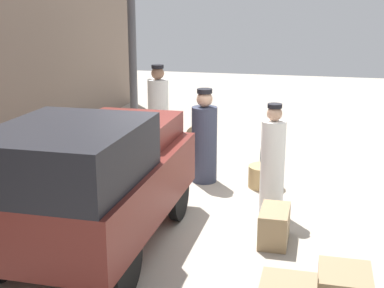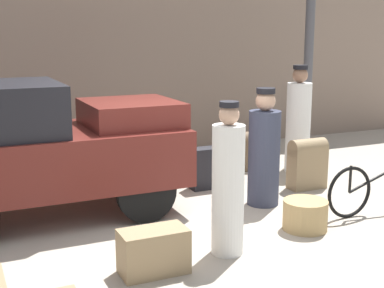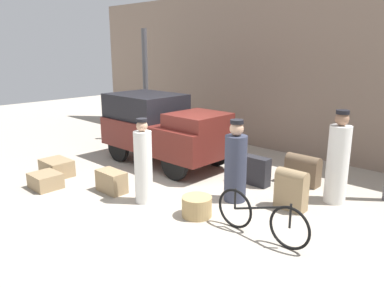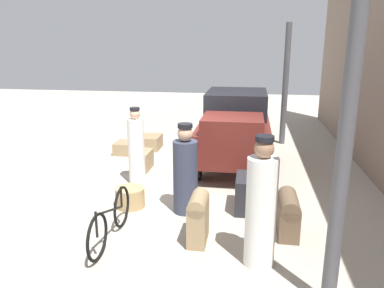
% 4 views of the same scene
% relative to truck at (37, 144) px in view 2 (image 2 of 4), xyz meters
% --- Properties ---
extents(ground_plane, '(30.00, 30.00, 0.00)m').
position_rel_truck_xyz_m(ground_plane, '(1.56, -0.97, -0.96)').
color(ground_plane, '#A89E8E').
extents(station_building_facade, '(16.00, 0.15, 4.50)m').
position_rel_truck_xyz_m(station_building_facade, '(1.56, 3.10, 1.29)').
color(station_building_facade, gray).
rests_on(station_building_facade, ground).
extents(canopy_pillar_right, '(0.17, 0.17, 3.46)m').
position_rel_truck_xyz_m(canopy_pillar_right, '(5.03, 1.32, 0.78)').
color(canopy_pillar_right, '#4C4C51').
rests_on(canopy_pillar_right, ground).
extents(truck, '(3.38, 1.61, 1.73)m').
position_rel_truck_xyz_m(truck, '(0.00, 0.00, 0.00)').
color(truck, black).
rests_on(truck, ground).
extents(bicycle, '(1.67, 0.04, 0.71)m').
position_rel_truck_xyz_m(bicycle, '(4.05, -1.65, -0.61)').
color(bicycle, black).
rests_on(bicycle, ground).
extents(wicker_basket, '(0.53, 0.53, 0.36)m').
position_rel_truck_xyz_m(wicker_basket, '(2.81, -1.75, -0.78)').
color(wicker_basket, tan).
rests_on(wicker_basket, ground).
extents(porter_carrying_trunk, '(0.43, 0.43, 1.60)m').
position_rel_truck_xyz_m(porter_carrying_trunk, '(2.86, -0.72, -0.24)').
color(porter_carrying_trunk, '#33384C').
rests_on(porter_carrying_trunk, ground).
extents(porter_lifting_near_truck, '(0.34, 0.34, 1.64)m').
position_rel_truck_xyz_m(porter_lifting_near_truck, '(1.63, -1.98, -0.20)').
color(porter_lifting_near_truck, white).
rests_on(porter_lifting_near_truck, ground).
extents(porter_with_bicycle, '(0.41, 0.41, 1.79)m').
position_rel_truck_xyz_m(porter_with_bicycle, '(4.31, 0.54, -0.14)').
color(porter_with_bicycle, white).
rests_on(porter_with_bicycle, ground).
extents(trunk_barrel_dark, '(0.74, 0.31, 0.66)m').
position_rel_truck_xyz_m(trunk_barrel_dark, '(3.39, 1.00, -0.61)').
color(trunk_barrel_dark, brown).
rests_on(trunk_barrel_dark, ground).
extents(suitcase_tan_flat, '(0.66, 0.36, 0.45)m').
position_rel_truck_xyz_m(suitcase_tan_flat, '(0.75, -2.11, -0.73)').
color(suitcase_tan_flat, '#937A56').
rests_on(suitcase_tan_flat, ground).
extents(suitcase_black_upright, '(0.75, 0.25, 0.62)m').
position_rel_truck_xyz_m(suitcase_black_upright, '(2.61, 0.28, -0.64)').
color(suitcase_black_upright, '#232328').
rests_on(suitcase_black_upright, ground).
extents(trunk_umber_medium, '(0.57, 0.27, 0.76)m').
position_rel_truck_xyz_m(trunk_umber_medium, '(3.86, -0.35, -0.55)').
color(trunk_umber_medium, '#937A56').
rests_on(trunk_umber_medium, ground).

